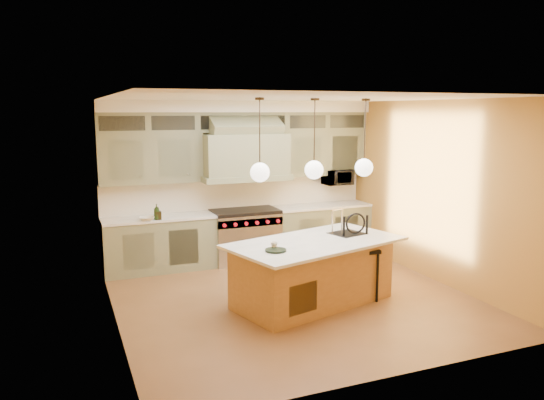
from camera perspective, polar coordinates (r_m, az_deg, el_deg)
name	(u,v)px	position (r m, az deg, el deg)	size (l,w,h in m)	color
floor	(293,299)	(7.93, 2.29, -10.55)	(5.00, 5.00, 0.00)	brown
ceiling	(295,98)	(7.44, 2.44, 10.90)	(5.00, 5.00, 0.00)	white
wall_back	(238,180)	(9.86, -3.64, 2.12)	(5.00, 5.00, 0.00)	#B07B30
wall_front	(397,241)	(5.42, 13.33, -4.31)	(5.00, 5.00, 0.00)	#B07B30
wall_left	(112,214)	(6.92, -16.87, -1.47)	(5.00, 5.00, 0.00)	#B07B30
wall_right	(436,192)	(8.87, 17.25, 0.87)	(5.00, 5.00, 0.00)	#B07B30
back_cabinetry	(243,183)	(9.61, -3.13, 1.81)	(5.00, 0.77, 2.90)	gray
range	(245,235)	(9.70, -2.91, -3.79)	(1.20, 0.74, 0.96)	silver
kitchen_island	(313,271)	(7.65, 4.44, -7.60)	(2.72, 1.91, 1.35)	olive
counter_stool	(360,251)	(7.83, 9.39, -5.40)	(0.48, 0.48, 1.25)	black
microwave	(337,177)	(10.41, 7.05, 2.46)	(0.54, 0.37, 0.30)	black
oil_bottle_a	(157,212)	(8.98, -12.30, -1.26)	(0.10, 0.10, 0.27)	#1A3314
oil_bottle_b	(158,213)	(8.99, -12.14, -1.43)	(0.09, 0.10, 0.21)	black
fruit_bowl	(147,219)	(8.97, -13.30, -1.97)	(0.25, 0.25, 0.06)	white
cup	(274,245)	(7.04, 0.23, -4.91)	(0.10, 0.10, 0.09)	white
pendant_left	(260,170)	(7.03, -1.31, 3.23)	(0.26, 0.26, 1.11)	#2D2319
pendant_center	(314,168)	(7.35, 4.54, 3.48)	(0.26, 0.26, 1.11)	#2D2319
pendant_right	(364,166)	(7.74, 9.87, 3.67)	(0.26, 0.26, 1.11)	#2D2319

